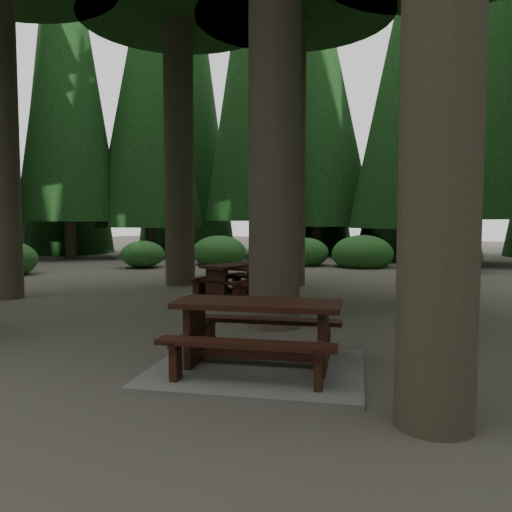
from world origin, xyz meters
The scene contains 5 objects.
ground centered at (0.00, 0.00, 0.00)m, with size 80.00×80.00×0.00m, color #554D45.
picnic_table_a centered at (1.91, -2.02, 0.28)m, with size 2.97×2.74×0.82m.
picnic_table_b centered at (-1.55, 2.46, 0.51)m, with size 1.58×1.89×0.77m.
picnic_table_c centered at (-1.46, 2.41, 0.23)m, with size 2.34×2.04×0.71m.
shrub_ring centered at (0.70, 0.75, 0.40)m, with size 23.86×24.64×1.49m.
Camera 1 is at (4.99, -6.76, 1.73)m, focal length 35.00 mm.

